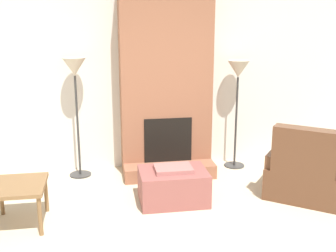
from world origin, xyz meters
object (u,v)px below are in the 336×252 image
(armchair, at_px, (306,175))
(side_table, at_px, (18,190))
(floor_lamp_left, at_px, (75,77))
(ottoman, at_px, (173,185))
(floor_lamp_right, at_px, (238,78))

(armchair, distance_m, side_table, 3.33)
(armchair, height_order, side_table, armchair)
(armchair, xyz_separation_m, floor_lamp_left, (-2.75, 1.19, 1.10))
(side_table, relative_size, floor_lamp_left, 0.38)
(ottoman, height_order, armchair, armchair)
(armchair, xyz_separation_m, side_table, (-3.33, -0.16, 0.12))
(ottoman, bearing_deg, floor_lamp_left, 136.80)
(side_table, relative_size, floor_lamp_right, 0.40)
(armchair, bearing_deg, side_table, 40.33)
(side_table, bearing_deg, ottoman, 9.60)
(armchair, relative_size, floor_lamp_right, 0.78)
(ottoman, xyz_separation_m, side_table, (-1.71, -0.29, 0.19))
(ottoman, bearing_deg, armchair, -4.67)
(ottoman, relative_size, floor_lamp_right, 0.51)
(armchair, bearing_deg, ottoman, 32.97)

